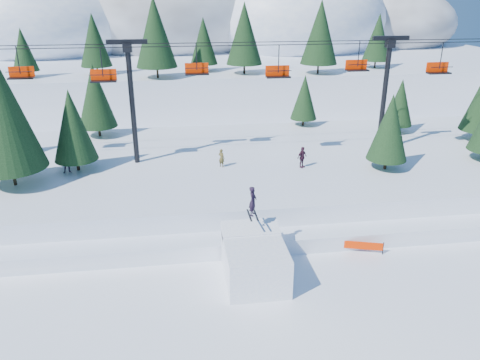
{
  "coord_description": "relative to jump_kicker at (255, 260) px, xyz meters",
  "views": [
    {
      "loc": [
        -5.53,
        -21.14,
        16.29
      ],
      "look_at": [
        -1.68,
        6.0,
        5.2
      ],
      "focal_mm": 35.0,
      "sensor_mm": 36.0,
      "label": 1
    }
  ],
  "objects": [
    {
      "name": "jump_kicker",
      "position": [
        0.0,
        0.0,
        0.0
      ],
      "size": [
        3.58,
        4.88,
        5.5
      ],
      "color": "white",
      "rests_on": "ground"
    },
    {
      "name": "mid_shelf",
      "position": [
        1.27,
        15.37,
        -0.08
      ],
      "size": [
        70.0,
        22.0,
        2.5
      ],
      "primitive_type": "cube",
      "color": "white",
      "rests_on": "ground"
    },
    {
      "name": "ground",
      "position": [
        1.27,
        -2.63,
        -1.33
      ],
      "size": [
        160.0,
        160.0,
        0.0
      ],
      "primitive_type": "plane",
      "color": "white",
      "rests_on": "ground"
    },
    {
      "name": "chairlift",
      "position": [
        2.64,
        15.42,
        7.99
      ],
      "size": [
        46.0,
        3.21,
        10.28
      ],
      "color": "black",
      "rests_on": "mid_shelf"
    },
    {
      "name": "banner_near",
      "position": [
        7.61,
        2.06,
        -0.79
      ],
      "size": [
        2.74,
        0.86,
        0.9
      ],
      "color": "black",
      "rests_on": "ground"
    },
    {
      "name": "berm",
      "position": [
        1.27,
        5.37,
        -0.78
      ],
      "size": [
        70.0,
        6.0,
        1.1
      ],
      "primitive_type": "cube",
      "color": "white",
      "rests_on": "ground"
    },
    {
      "name": "banner_far",
      "position": [
        12.02,
        3.36,
        -0.79
      ],
      "size": [
        2.6,
        1.24,
        0.9
      ],
      "color": "black",
      "rests_on": "ground"
    },
    {
      "name": "mountain_ridge",
      "position": [
        -3.82,
        70.74,
        8.31
      ],
      "size": [
        119.0,
        60.63,
        26.46
      ],
      "color": "white",
      "rests_on": "ground"
    },
    {
      "name": "conifer_stand",
      "position": [
        0.17,
        15.75,
        5.77
      ],
      "size": [
        62.87,
        17.68,
        10.22
      ],
      "color": "black",
      "rests_on": "mid_shelf"
    },
    {
      "name": "distant_skiers",
      "position": [
        1.64,
        14.58,
        2.03
      ],
      "size": [
        31.12,
        8.37,
        1.81
      ],
      "color": "#1C3122",
      "rests_on": "mid_shelf"
    }
  ]
}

